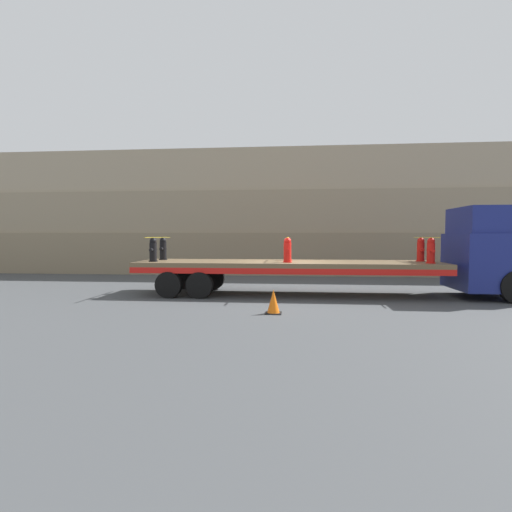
{
  "coord_description": "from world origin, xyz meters",
  "views": [
    {
      "loc": [
        0.25,
        -14.53,
        2.15
      ],
      "look_at": [
        -1.16,
        0.0,
        1.41
      ],
      "focal_mm": 28.0,
      "sensor_mm": 36.0,
      "label": 1
    }
  ],
  "objects_px": {
    "truck_cab": "(488,253)",
    "fire_hydrant_red_near_1": "(287,250)",
    "flatbed_trailer": "(270,267)",
    "fire_hydrant_black_far_0": "(163,249)",
    "fire_hydrant_black_near_0": "(153,250)",
    "traffic_cone": "(273,302)",
    "fire_hydrant_red_near_2": "(431,251)",
    "fire_hydrant_red_far_2": "(421,250)",
    "fire_hydrant_red_far_1": "(288,249)"
  },
  "relations": [
    {
      "from": "truck_cab",
      "to": "fire_hydrant_black_far_0",
      "type": "distance_m",
      "value": 11.8
    },
    {
      "from": "fire_hydrant_black_near_0",
      "to": "fire_hydrant_red_far_1",
      "type": "distance_m",
      "value": 4.97
    },
    {
      "from": "truck_cab",
      "to": "fire_hydrant_black_far_0",
      "type": "xyz_separation_m",
      "value": [
        -11.79,
        0.55,
        0.08
      ]
    },
    {
      "from": "traffic_cone",
      "to": "flatbed_trailer",
      "type": "bearing_deg",
      "value": 94.81
    },
    {
      "from": "fire_hydrant_black_far_0",
      "to": "fire_hydrant_red_far_2",
      "type": "xyz_separation_m",
      "value": [
        9.69,
        0.0,
        0.0
      ]
    },
    {
      "from": "fire_hydrant_red_far_2",
      "to": "fire_hydrant_red_far_1",
      "type": "bearing_deg",
      "value": 180.0
    },
    {
      "from": "traffic_cone",
      "to": "fire_hydrant_red_far_1",
      "type": "bearing_deg",
      "value": 85.53
    },
    {
      "from": "fire_hydrant_black_far_0",
      "to": "fire_hydrant_red_far_1",
      "type": "relative_size",
      "value": 1.0
    },
    {
      "from": "truck_cab",
      "to": "fire_hydrant_red_far_2",
      "type": "height_order",
      "value": "truck_cab"
    },
    {
      "from": "truck_cab",
      "to": "fire_hydrant_red_near_1",
      "type": "xyz_separation_m",
      "value": [
        -6.95,
        -0.55,
        0.08
      ]
    },
    {
      "from": "fire_hydrant_red_near_1",
      "to": "fire_hydrant_red_far_2",
      "type": "bearing_deg",
      "value": 12.79
    },
    {
      "from": "flatbed_trailer",
      "to": "fire_hydrant_red_near_1",
      "type": "distance_m",
      "value": 1.05
    },
    {
      "from": "truck_cab",
      "to": "fire_hydrant_red_near_2",
      "type": "distance_m",
      "value": 2.17
    },
    {
      "from": "flatbed_trailer",
      "to": "fire_hydrant_red_near_2",
      "type": "height_order",
      "value": "fire_hydrant_red_near_2"
    },
    {
      "from": "truck_cab",
      "to": "flatbed_trailer",
      "type": "xyz_separation_m",
      "value": [
        -7.57,
        0.0,
        -0.55
      ]
    },
    {
      "from": "fire_hydrant_red_near_2",
      "to": "traffic_cone",
      "type": "distance_m",
      "value": 6.14
    },
    {
      "from": "fire_hydrant_red_far_1",
      "to": "flatbed_trailer",
      "type": "bearing_deg",
      "value": -138.74
    },
    {
      "from": "traffic_cone",
      "to": "truck_cab",
      "type": "bearing_deg",
      "value": 26.32
    },
    {
      "from": "truck_cab",
      "to": "traffic_cone",
      "type": "distance_m",
      "value": 8.2
    },
    {
      "from": "fire_hydrant_black_far_0",
      "to": "traffic_cone",
      "type": "relative_size",
      "value": 1.29
    },
    {
      "from": "fire_hydrant_red_near_2",
      "to": "fire_hydrant_red_near_1",
      "type": "bearing_deg",
      "value": 180.0
    },
    {
      "from": "truck_cab",
      "to": "fire_hydrant_red_near_2",
      "type": "height_order",
      "value": "truck_cab"
    },
    {
      "from": "truck_cab",
      "to": "fire_hydrant_black_near_0",
      "type": "distance_m",
      "value": 11.8
    },
    {
      "from": "fire_hydrant_red_near_1",
      "to": "fire_hydrant_black_near_0",
      "type": "bearing_deg",
      "value": 180.0
    },
    {
      "from": "fire_hydrant_red_far_1",
      "to": "truck_cab",
      "type": "bearing_deg",
      "value": -4.53
    },
    {
      "from": "fire_hydrant_black_far_0",
      "to": "flatbed_trailer",
      "type": "bearing_deg",
      "value": -7.43
    },
    {
      "from": "fire_hydrant_black_near_0",
      "to": "fire_hydrant_red_far_2",
      "type": "xyz_separation_m",
      "value": [
        9.69,
        1.1,
        0.0
      ]
    },
    {
      "from": "flatbed_trailer",
      "to": "fire_hydrant_red_near_2",
      "type": "relative_size",
      "value": 12.54
    },
    {
      "from": "flatbed_trailer",
      "to": "fire_hydrant_red_far_2",
      "type": "height_order",
      "value": "fire_hydrant_red_far_2"
    },
    {
      "from": "flatbed_trailer",
      "to": "fire_hydrant_red_far_1",
      "type": "distance_m",
      "value": 1.05
    },
    {
      "from": "flatbed_trailer",
      "to": "truck_cab",
      "type": "bearing_deg",
      "value": 0.0
    },
    {
      "from": "fire_hydrant_red_near_1",
      "to": "fire_hydrant_red_far_1",
      "type": "height_order",
      "value": "same"
    },
    {
      "from": "flatbed_trailer",
      "to": "traffic_cone",
      "type": "xyz_separation_m",
      "value": [
        0.3,
        -3.6,
        -0.68
      ]
    },
    {
      "from": "fire_hydrant_black_near_0",
      "to": "fire_hydrant_red_near_2",
      "type": "height_order",
      "value": "same"
    },
    {
      "from": "flatbed_trailer",
      "to": "fire_hydrant_black_far_0",
      "type": "xyz_separation_m",
      "value": [
        -4.22,
        0.55,
        0.63
      ]
    },
    {
      "from": "flatbed_trailer",
      "to": "fire_hydrant_black_far_0",
      "type": "bearing_deg",
      "value": 172.57
    },
    {
      "from": "fire_hydrant_black_far_0",
      "to": "fire_hydrant_red_near_2",
      "type": "xyz_separation_m",
      "value": [
        9.69,
        -1.1,
        0.0
      ]
    },
    {
      "from": "fire_hydrant_red_far_1",
      "to": "fire_hydrant_black_far_0",
      "type": "bearing_deg",
      "value": 180.0
    },
    {
      "from": "truck_cab",
      "to": "fire_hydrant_red_near_2",
      "type": "relative_size",
      "value": 3.61
    },
    {
      "from": "fire_hydrant_red_far_1",
      "to": "fire_hydrant_red_far_2",
      "type": "height_order",
      "value": "same"
    },
    {
      "from": "fire_hydrant_black_far_0",
      "to": "fire_hydrant_red_near_1",
      "type": "relative_size",
      "value": 1.0
    },
    {
      "from": "fire_hydrant_black_far_0",
      "to": "fire_hydrant_red_far_1",
      "type": "height_order",
      "value": "same"
    },
    {
      "from": "fire_hydrant_black_near_0",
      "to": "truck_cab",
      "type": "bearing_deg",
      "value": 2.67
    },
    {
      "from": "flatbed_trailer",
      "to": "fire_hydrant_red_far_2",
      "type": "relative_size",
      "value": 12.54
    },
    {
      "from": "fire_hydrant_black_near_0",
      "to": "fire_hydrant_red_far_1",
      "type": "xyz_separation_m",
      "value": [
        4.85,
        1.1,
        0.0
      ]
    },
    {
      "from": "fire_hydrant_red_near_2",
      "to": "truck_cab",
      "type": "bearing_deg",
      "value": 14.67
    },
    {
      "from": "fire_hydrant_red_far_1",
      "to": "fire_hydrant_red_far_2",
      "type": "bearing_deg",
      "value": 0.0
    },
    {
      "from": "fire_hydrant_black_far_0",
      "to": "truck_cab",
      "type": "bearing_deg",
      "value": -2.67
    },
    {
      "from": "fire_hydrant_red_far_2",
      "to": "traffic_cone",
      "type": "height_order",
      "value": "fire_hydrant_red_far_2"
    },
    {
      "from": "fire_hydrant_red_near_2",
      "to": "traffic_cone",
      "type": "xyz_separation_m",
      "value": [
        -5.17,
        -3.05,
        -1.31
      ]
    }
  ]
}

